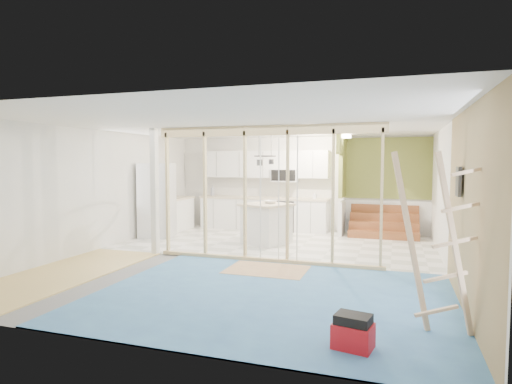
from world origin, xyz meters
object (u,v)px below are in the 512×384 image
(island, at_px, (266,224))
(ladder, at_px, (438,243))
(fridge, at_px, (157,200))
(toolbox, at_px, (353,333))

(island, distance_m, ladder, 5.55)
(fridge, height_order, ladder, ladder)
(toolbox, height_order, ladder, ladder)
(island, height_order, ladder, ladder)
(island, bearing_deg, ladder, -29.91)
(fridge, bearing_deg, toolbox, -60.19)
(fridge, height_order, toolbox, fridge)
(toolbox, bearing_deg, ladder, 49.54)
(fridge, xyz_separation_m, toolbox, (5.37, -5.14, -0.76))
(ladder, bearing_deg, island, 106.89)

